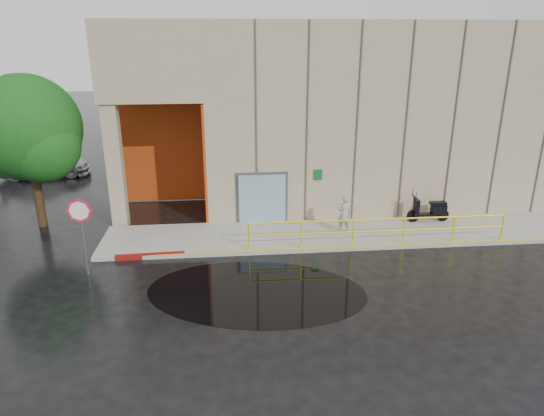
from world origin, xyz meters
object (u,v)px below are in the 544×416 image
Objects in this scene: red_curb at (150,256)px; tree_near at (31,132)px; person at (344,214)px; stop_sign at (81,220)px; car_c at (44,164)px; scooter at (430,204)px.

tree_near reaches higher than red_curb.
person reaches higher than red_curb.
red_curb is (1.86, 1.07, -1.83)m from stop_sign.
red_curb is at bearing -154.43° from car_c.
stop_sign is 0.43× the size of tree_near.
person is 17.68m from car_c.
stop_sign is (-9.13, -2.45, 1.01)m from person.
stop_sign is 2.82m from red_curb.
stop_sign is (-12.90, -3.26, 0.99)m from scooter.
stop_sign is at bearing 11.31° from person.
red_curb is at bearing -36.64° from tree_near.
scooter is at bearing 11.21° from red_curb.
tree_near reaches higher than scooter.
person is 3.86m from scooter.
scooter is 0.29× the size of tree_near.
scooter reaches higher than red_curb.
car_c is at bearing 154.72° from scooter.
stop_sign reaches higher than car_c.
scooter is 0.37× the size of car_c.
person is at bearing -10.00° from tree_near.
scooter is 0.67× the size of stop_sign.
scooter is 13.35m from stop_sign.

